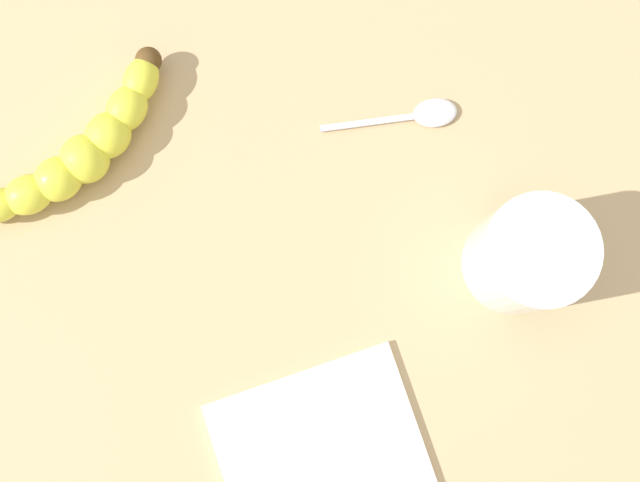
# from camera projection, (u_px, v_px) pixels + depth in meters

# --- Properties ---
(wooden_tabletop) EXTENTS (1.20, 1.20, 0.03)m
(wooden_tabletop) POSITION_uv_depth(u_px,v_px,m) (261.00, 171.00, 0.65)
(wooden_tabletop) COLOR tan
(wooden_tabletop) RESTS_ON ground
(banana) EXTENTS (0.18, 0.11, 0.04)m
(banana) POSITION_uv_depth(u_px,v_px,m) (75.00, 153.00, 0.62)
(banana) COLOR yellow
(banana) RESTS_ON wooden_tabletop
(smoothie_glass) EXTENTS (0.08, 0.08, 0.09)m
(smoothie_glass) POSITION_uv_depth(u_px,v_px,m) (523.00, 259.00, 0.58)
(smoothie_glass) COLOR silver
(smoothie_glass) RESTS_ON wooden_tabletop
(teaspoon) EXTENTS (0.11, 0.03, 0.01)m
(teaspoon) POSITION_uv_depth(u_px,v_px,m) (424.00, 116.00, 0.64)
(teaspoon) COLOR silver
(teaspoon) RESTS_ON wooden_tabletop
(folded_napkin) EXTENTS (0.16, 0.13, 0.01)m
(folded_napkin) POSITION_uv_depth(u_px,v_px,m) (317.00, 453.00, 0.60)
(folded_napkin) COLOR white
(folded_napkin) RESTS_ON wooden_tabletop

